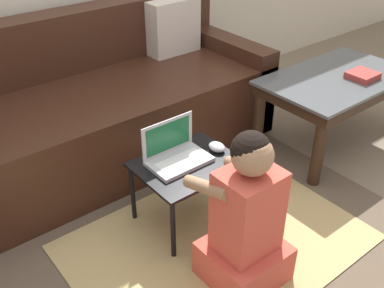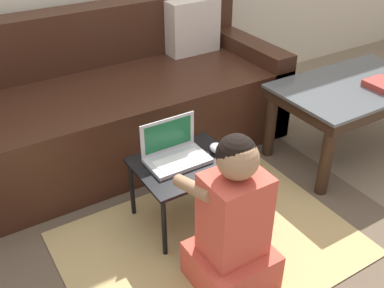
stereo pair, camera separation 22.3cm
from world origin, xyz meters
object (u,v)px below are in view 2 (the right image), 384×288
Objects in this scene: couch at (101,108)px; book_on_table at (381,84)px; coffee_table at (352,96)px; person_seated at (233,226)px; computer_mouse at (218,148)px; laptop_desk at (186,170)px; laptop at (175,154)px.

couch is 1.69m from book_on_table.
couch is 2.40× the size of coffee_table.
coffee_table is 1.26× the size of person_seated.
coffee_table is at bearing 1.01° from computer_mouse.
laptop_desk is 0.65× the size of person_seated.
coffee_table is 1.22m from laptop.
book_on_table is (1.09, -0.09, 0.13)m from computer_mouse.
coffee_table is 3.20× the size of laptop.
couch is at bearing 108.86° from computer_mouse.
computer_mouse is (0.29, -0.85, 0.07)m from couch.
computer_mouse is at bearing -178.99° from coffee_table.
laptop_desk is (0.10, -0.85, 0.01)m from couch.
book_on_table is at bearing -6.23° from laptop.
computer_mouse is at bearing -0.46° from laptop_desk.
laptop_desk is 1.30m from book_on_table.
computer_mouse is at bearing 62.57° from person_seated.
book_on_table reaches higher than laptop_desk.
computer_mouse is 0.58× the size of book_on_table.
laptop_desk is at bearing 179.54° from computer_mouse.
coffee_table is 1.00m from computer_mouse.
laptop reaches higher than coffee_table.
laptop is at bearing -84.83° from couch.
person_seated is 4.52× the size of book_on_table.
computer_mouse is 1.10m from book_on_table.
computer_mouse is (0.22, -0.05, -0.01)m from laptop.
laptop is at bearing 173.77° from book_on_table.
coffee_table is at bearing 20.97° from person_seated.
coffee_table is 5.72× the size of book_on_table.
couch reaches higher than coffee_table.
laptop_desk is at bearing -179.22° from coffee_table.
coffee_table is 1.19m from laptop_desk.
couch is 13.72× the size of book_on_table.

